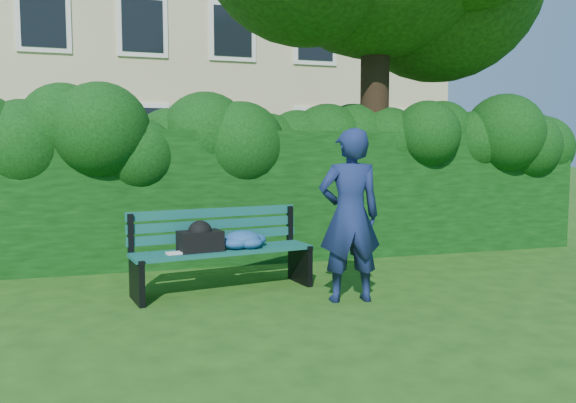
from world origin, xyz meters
name	(u,v)px	position (x,y,z in m)	size (l,w,h in m)	color
ground	(304,295)	(0.00, 0.00, 0.00)	(80.00, 80.00, 0.00)	#214A16
apartment_building	(174,17)	(0.00, 13.99, 6.00)	(16.00, 8.08, 12.00)	#C4B584
hedge	(256,195)	(0.00, 2.20, 0.90)	(10.00, 1.00, 1.80)	black
park_bench	(223,246)	(-0.79, 0.44, 0.50)	(2.03, 0.90, 0.89)	#0E4A44
man_reading	(350,216)	(0.38, -0.33, 0.88)	(0.64, 0.42, 1.75)	navy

